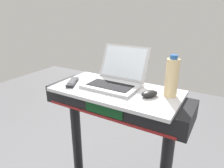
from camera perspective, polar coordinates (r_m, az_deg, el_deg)
desk_board at (r=1.22m, az=1.19°, el=-1.93°), size 0.76×0.39×0.02m
laptop at (r=1.28m, az=1.08°, el=1.78°), size 0.33×0.33×0.23m
computer_mouse at (r=1.13m, az=10.42°, el=-2.71°), size 0.10×0.12×0.03m
water_bottle at (r=1.14m, az=16.36°, el=1.79°), size 0.07×0.07×0.23m
tv_remote at (r=1.33m, az=-11.00°, el=0.50°), size 0.11×0.16×0.02m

